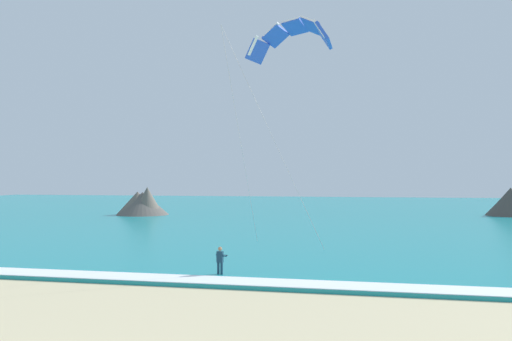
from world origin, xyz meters
The scene contains 6 objects.
sea centered at (0.00, 74.28, 0.10)m, with size 200.00×120.00×0.20m, color teal.
surf_foam centered at (0.00, 15.28, 0.22)m, with size 200.00×1.92×0.04m, color white.
surfboard centered at (1.40, 16.94, 0.03)m, with size 0.71×1.46×0.09m.
kitesurfer centered at (1.41, 16.96, 0.94)m, with size 0.59×0.59×1.69m.
kite_primary centered at (4.66, 22.22, 14.62)m, with size 6.03×6.73×14.48m.
headland_left centered at (-21.62, 57.68, 1.83)m, with size 7.96×7.96×4.22m.
Camera 1 is at (8.67, -9.19, 5.41)m, focal length 34.72 mm.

